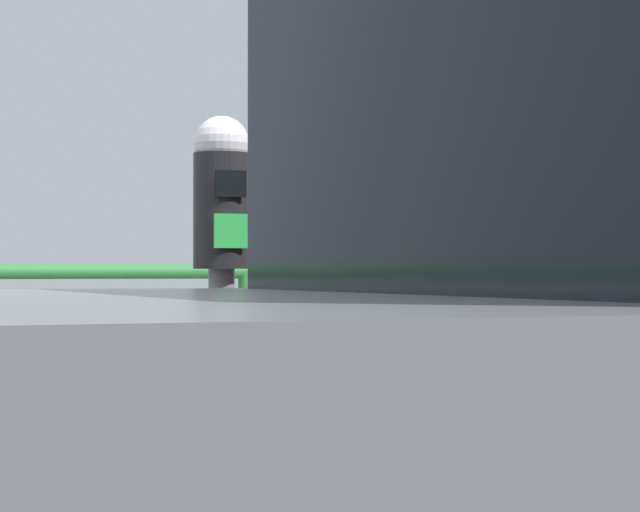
{
  "coord_description": "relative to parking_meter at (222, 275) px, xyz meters",
  "views": [
    {
      "loc": [
        -0.73,
        -2.99,
        1.16
      ],
      "look_at": [
        0.7,
        0.44,
        1.2
      ],
      "focal_mm": 72.61,
      "sensor_mm": 36.0,
      "label": 1
    }
  ],
  "objects": [
    {
      "name": "parking_meter",
      "position": [
        0.0,
        0.0,
        0.0
      ],
      "size": [
        0.15,
        0.16,
        1.42
      ],
      "rotation": [
        0.0,
        0.0,
        3.13
      ],
      "color": "slate",
      "rests_on": "sidewalk_curb"
    },
    {
      "name": "pedestrian_at_meter",
      "position": [
        0.6,
        -0.03,
        -0.04
      ],
      "size": [
        0.65,
        0.41,
        1.67
      ],
      "rotation": [
        0.0,
        0.0,
        3.0
      ],
      "color": "#1E233F",
      "rests_on": "sidewalk_curb"
    }
  ]
}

